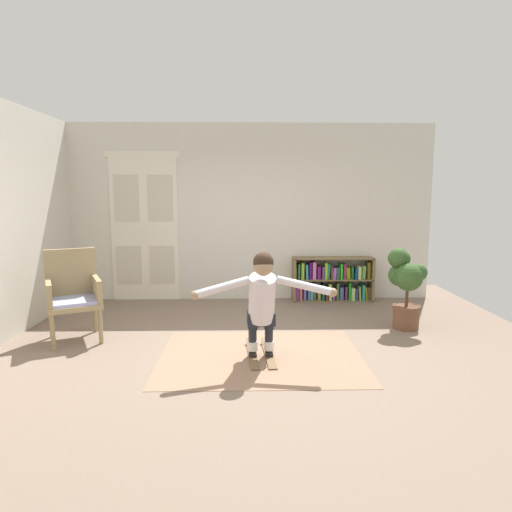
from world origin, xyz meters
TOP-DOWN VIEW (x-y plane):
  - ground_plane at (0.00, 0.00)m, footprint 7.20×7.20m
  - back_wall at (0.00, 2.60)m, footprint 6.00×0.10m
  - double_door at (-1.75, 2.54)m, footprint 1.22×0.05m
  - rug at (0.08, -0.15)m, footprint 2.22×1.72m
  - bookshelf at (1.34, 2.39)m, footprint 1.33×0.30m
  - wicker_chair at (-2.19, 0.51)m, footprint 0.80×0.80m
  - potted_plant at (2.01, 0.83)m, footprint 0.48×0.50m
  - skis_pair at (0.08, -0.12)m, footprint 0.32×0.84m
  - person_skier at (0.09, -0.29)m, footprint 1.47×0.61m

SIDE VIEW (x-z plane):
  - ground_plane at x=0.00m, z-range 0.00..0.00m
  - rug at x=0.08m, z-range 0.00..0.01m
  - skis_pair at x=0.08m, z-range -0.01..0.06m
  - bookshelf at x=1.34m, z-range -0.03..0.69m
  - wicker_chair at x=-2.19m, z-range 0.03..1.13m
  - potted_plant at x=2.01m, z-range 0.08..1.15m
  - person_skier at x=0.09m, z-range 0.14..1.27m
  - double_door at x=-1.75m, z-range 0.01..2.46m
  - back_wall at x=0.00m, z-range 0.00..2.90m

